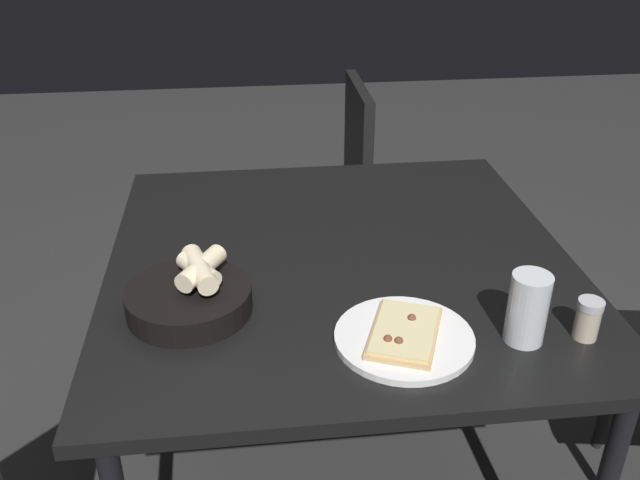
# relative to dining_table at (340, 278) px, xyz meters

# --- Properties ---
(dining_table) EXTENTS (1.03, 1.05, 0.75)m
(dining_table) POSITION_rel_dining_table_xyz_m (0.00, 0.00, 0.00)
(dining_table) COLOR black
(dining_table) RESTS_ON ground
(pizza_plate) EXTENTS (0.26, 0.26, 0.04)m
(pizza_plate) POSITION_rel_dining_table_xyz_m (0.07, -0.33, 0.07)
(pizza_plate) COLOR white
(pizza_plate) RESTS_ON dining_table
(bread_basket) EXTENTS (0.25, 0.25, 0.11)m
(bread_basket) POSITION_rel_dining_table_xyz_m (-0.32, -0.18, 0.10)
(bread_basket) COLOR black
(bread_basket) RESTS_ON dining_table
(beer_glass) EXTENTS (0.07, 0.07, 0.14)m
(beer_glass) POSITION_rel_dining_table_xyz_m (0.29, -0.35, 0.12)
(beer_glass) COLOR silver
(beer_glass) RESTS_ON dining_table
(pepper_shaker) EXTENTS (0.05, 0.05, 0.08)m
(pepper_shaker) POSITION_rel_dining_table_xyz_m (0.41, -0.35, 0.10)
(pepper_shaker) COLOR #BFB299
(pepper_shaker) RESTS_ON dining_table
(chair_near) EXTENTS (0.44, 0.44, 0.86)m
(chair_near) POSITION_rel_dining_table_xyz_m (0.08, 0.96, -0.18)
(chair_near) COLOR #242424
(chair_near) RESTS_ON ground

